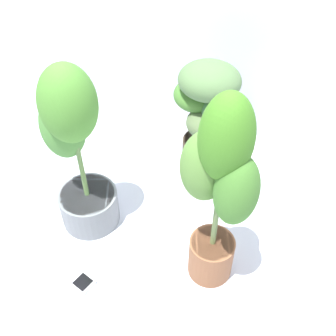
{
  "coord_description": "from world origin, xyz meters",
  "views": [
    {
      "loc": [
        0.48,
        -1.08,
        1.6
      ],
      "look_at": [
        -0.01,
        0.1,
        0.32
      ],
      "focal_mm": 44.28,
      "sensor_mm": 36.0,
      "label": 1
    }
  ],
  "objects_px": {
    "potted_plant_front_right": "(219,187)",
    "potted_plant_front_left": "(75,149)",
    "potted_plant_back_center": "(207,111)",
    "hygrometer_box": "(83,283)"
  },
  "relations": [
    {
      "from": "potted_plant_back_center",
      "to": "potted_plant_front_left",
      "type": "bearing_deg",
      "value": -126.38
    },
    {
      "from": "potted_plant_back_center",
      "to": "hygrometer_box",
      "type": "distance_m",
      "value": 0.97
    },
    {
      "from": "potted_plant_back_center",
      "to": "hygrometer_box",
      "type": "bearing_deg",
      "value": -104.83
    },
    {
      "from": "potted_plant_front_right",
      "to": "potted_plant_front_left",
      "type": "height_order",
      "value": "potted_plant_front_right"
    },
    {
      "from": "potted_plant_front_left",
      "to": "potted_plant_back_center",
      "type": "relative_size",
      "value": 1.35
    },
    {
      "from": "potted_plant_front_right",
      "to": "hygrometer_box",
      "type": "bearing_deg",
      "value": -149.37
    },
    {
      "from": "potted_plant_front_right",
      "to": "potted_plant_back_center",
      "type": "xyz_separation_m",
      "value": [
        -0.24,
        0.6,
        -0.16
      ]
    },
    {
      "from": "potted_plant_front_left",
      "to": "potted_plant_back_center",
      "type": "height_order",
      "value": "potted_plant_front_left"
    },
    {
      "from": "potted_plant_front_left",
      "to": "hygrometer_box",
      "type": "relative_size",
      "value": 8.57
    },
    {
      "from": "potted_plant_front_left",
      "to": "potted_plant_back_center",
      "type": "xyz_separation_m",
      "value": [
        0.4,
        0.54,
        -0.07
      ]
    }
  ]
}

